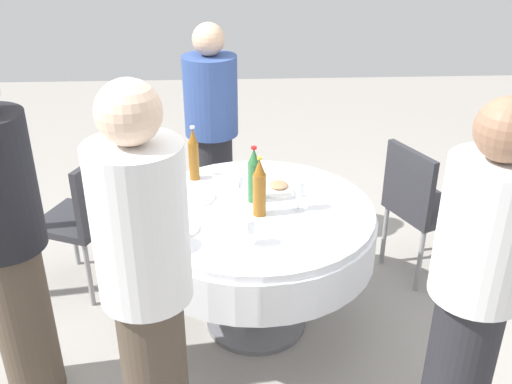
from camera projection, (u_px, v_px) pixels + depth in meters
ground_plane at (256, 322)px, 3.31m from camera, size 10.00×10.00×0.00m
dining_table at (256, 234)px, 3.04m from camera, size 1.24×1.24×0.74m
bottle_amber_far at (194, 155)px, 3.22m from camera, size 0.06×0.06×0.32m
bottle_green_east at (254, 176)px, 2.98m from camera, size 0.07×0.07×0.31m
bottle_amber_outer at (259, 188)px, 2.85m from camera, size 0.07×0.07×0.31m
wine_glass_north at (248, 226)px, 2.62m from camera, size 0.07×0.07×0.14m
wine_glass_right at (299, 189)px, 2.91m from camera, size 0.06×0.06×0.16m
plate_rear at (278, 187)px, 3.17m from camera, size 0.25×0.25×0.04m
plate_west at (193, 197)px, 3.07m from camera, size 0.23×0.23×0.02m
plate_south at (179, 228)px, 2.78m from camera, size 0.20×0.20×0.02m
fork_east at (332, 225)px, 2.82m from camera, size 0.06×0.18×0.00m
knife_outer at (320, 247)px, 2.64m from camera, size 0.16×0.12×0.00m
knife_north at (245, 228)px, 2.79m from camera, size 0.03×0.18×0.00m
folded_napkin at (226, 181)px, 3.24m from camera, size 0.17×0.17×0.02m
person_far at (474, 295)px, 2.15m from camera, size 0.34×0.34×1.61m
person_east at (147, 288)px, 2.14m from camera, size 0.34×0.34×1.67m
person_outer at (212, 137)px, 3.75m from camera, size 0.34×0.34×1.51m
person_north at (6, 241)px, 2.49m from camera, size 0.34×0.34×1.62m
chair_inner at (419, 201)px, 3.52m from camera, size 0.53×0.53×0.87m
chair_front at (86, 213)px, 3.39m from camera, size 0.52×0.52×0.87m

